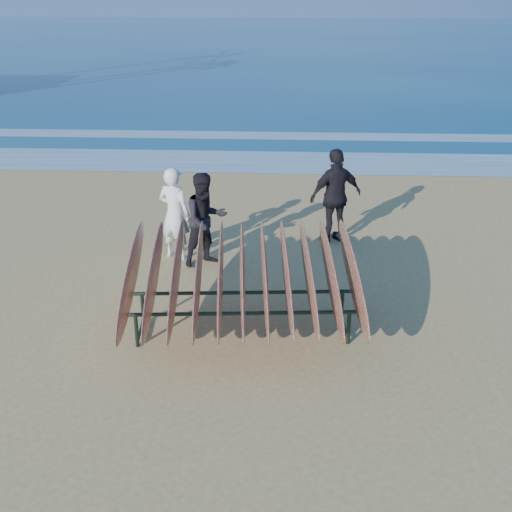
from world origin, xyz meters
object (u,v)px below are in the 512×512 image
object	(u,v)px
person_dark_a	(206,220)
person_dark_b	(336,196)
person_white	(175,213)
surfboard_rack	(243,276)

from	to	relation	value
person_dark_a	person_dark_b	xyz separation A→B (m)	(2.37, 1.28, 0.08)
person_white	person_dark_b	size ratio (longest dim) A/B	0.93
person_white	person_dark_a	xyz separation A→B (m)	(0.60, -0.28, -0.01)
surfboard_rack	person_dark_b	bearing A→B (deg)	63.33
person_white	person_dark_a	size ratio (longest dim) A/B	1.01
person_white	person_dark_b	xyz separation A→B (m)	(2.97, 1.00, 0.07)
surfboard_rack	person_white	size ratio (longest dim) A/B	1.98
person_dark_b	person_dark_a	bearing A→B (deg)	2.53
person_dark_b	surfboard_rack	bearing A→B (deg)	42.09
surfboard_rack	person_dark_a	bearing A→B (deg)	104.00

